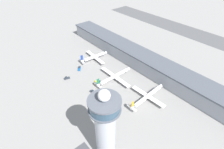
# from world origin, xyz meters

# --- Properties ---
(ground_plane) EXTENTS (1000.00, 1000.00, 0.00)m
(ground_plane) POSITION_xyz_m (0.00, 0.00, 0.00)
(ground_plane) COLOR gray
(terminal_building) EXTENTS (252.31, 25.00, 17.16)m
(terminal_building) POSITION_xyz_m (0.00, 70.00, 8.68)
(terminal_building) COLOR #9399A3
(terminal_building) RESTS_ON ground
(runway_strip) EXTENTS (378.47, 44.00, 0.01)m
(runway_strip) POSITION_xyz_m (0.00, 202.48, 0.00)
(runway_strip) COLOR #515154
(runway_strip) RESTS_ON ground
(control_tower) EXTENTS (18.08, 18.08, 58.41)m
(control_tower) POSITION_xyz_m (52.13, -27.04, 29.33)
(control_tower) COLOR #ADB2BC
(control_tower) RESTS_ON ground
(airplane_gate_alpha) EXTENTS (36.62, 36.12, 12.09)m
(airplane_gate_alpha) POSITION_xyz_m (-50.49, 37.06, 4.16)
(airplane_gate_alpha) COLOR white
(airplane_gate_alpha) RESTS_ON ground
(airplane_gate_bravo) EXTENTS (41.93, 43.73, 11.62)m
(airplane_gate_bravo) POSITION_xyz_m (-5.37, 29.93, 4.03)
(airplane_gate_bravo) COLOR white
(airplane_gate_bravo) RESTS_ON ground
(airplane_gate_charlie) EXTENTS (35.78, 43.52, 11.52)m
(airplane_gate_charlie) POSITION_xyz_m (36.26, 33.78, 4.11)
(airplane_gate_charlie) COLOR white
(airplane_gate_charlie) RESTS_ON ground
(service_truck_catering) EXTENTS (8.12, 5.95, 3.16)m
(service_truck_catering) POSITION_xyz_m (-11.35, 13.98, 1.10)
(service_truck_catering) COLOR black
(service_truck_catering) RESTS_ON ground
(service_truck_fuel) EXTENTS (7.93, 6.96, 2.74)m
(service_truck_fuel) POSITION_xyz_m (-45.58, 12.28, 0.95)
(service_truck_fuel) COLOR black
(service_truck_fuel) RESTS_ON ground
(service_truck_baggage) EXTENTS (7.88, 3.98, 2.52)m
(service_truck_baggage) POSITION_xyz_m (-3.15, 1.24, 0.87)
(service_truck_baggage) COLOR black
(service_truck_baggage) RESTS_ON ground
(service_truck_water) EXTENTS (3.78, 6.38, 2.87)m
(service_truck_water) POSITION_xyz_m (-38.75, -7.47, 1.00)
(service_truck_water) COLOR black
(service_truck_water) RESTS_ON ground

